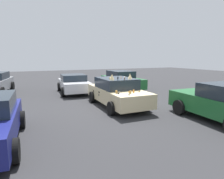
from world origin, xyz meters
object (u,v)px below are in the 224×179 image
Objects in this scene: parked_sedan_far_left at (121,80)px; parked_sedan_near_right at (74,83)px; art_car_decorated at (117,92)px; parked_sedan_far_right at (223,103)px.

parked_sedan_near_right is at bearing -93.14° from parked_sedan_far_left.
art_car_decorated is 1.05× the size of parked_sedan_far_right.
parked_sedan_far_right is (-3.96, -2.70, 0.02)m from art_car_decorated.
art_car_decorated is 5.24m from parked_sedan_far_left.
parked_sedan_near_right is 3.74m from parked_sedan_far_left.
parked_sedan_far_left is at bearing 91.07° from parked_sedan_near_right.
parked_sedan_far_left is at bearing 3.36° from parked_sedan_far_right.
parked_sedan_far_left is (-0.23, -3.73, 0.08)m from parked_sedan_near_right.
parked_sedan_far_right is (-8.50, -0.08, 0.00)m from parked_sedan_far_left.
parked_sedan_far_left is at bearing 151.19° from art_car_decorated.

